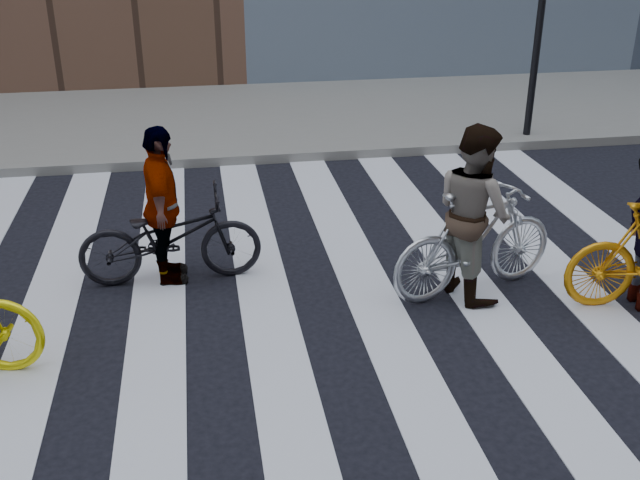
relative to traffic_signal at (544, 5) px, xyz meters
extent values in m
plane|color=black|center=(-4.40, -5.32, -2.28)|extent=(100.00, 100.00, 0.00)
cube|color=slate|center=(-4.40, 2.18, -2.20)|extent=(100.00, 5.00, 0.15)
cube|color=silver|center=(-7.15, -5.32, -2.27)|extent=(0.55, 10.00, 0.01)
cube|color=silver|center=(-6.05, -5.32, -2.27)|extent=(0.55, 10.00, 0.01)
cube|color=silver|center=(-4.95, -5.32, -2.27)|extent=(0.55, 10.00, 0.01)
cube|color=silver|center=(-3.85, -5.32, -2.27)|extent=(0.55, 10.00, 0.01)
cube|color=silver|center=(-2.75, -5.32, -2.27)|extent=(0.55, 10.00, 0.01)
cube|color=silver|center=(-1.65, -5.32, -2.27)|extent=(0.55, 10.00, 0.01)
cylinder|color=black|center=(0.00, 0.08, -0.68)|extent=(0.12, 0.12, 3.20)
imported|color=#B8BCC3|center=(-2.78, -4.85, -1.70)|extent=(2.02, 1.05, 1.17)
imported|color=black|center=(-5.90, -4.06, -1.77)|extent=(1.95, 0.72, 1.02)
imported|color=slate|center=(-2.83, -4.85, -1.37)|extent=(0.91, 1.04, 1.83)
imported|color=slate|center=(-5.95, -4.06, -1.41)|extent=(0.45, 1.02, 1.73)
camera|label=1|loc=(-5.53, -11.50, 1.52)|focal=42.00mm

